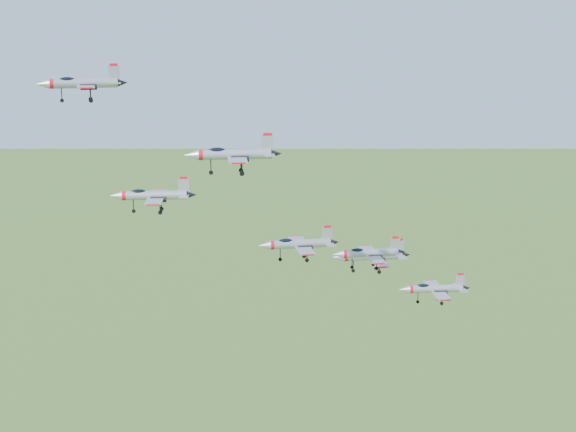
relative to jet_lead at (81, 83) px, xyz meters
name	(u,v)px	position (x,y,z in m)	size (l,w,h in m)	color
jet_lead	(81,83)	(0.00, 0.00, 0.00)	(13.52, 11.21, 3.61)	#9599A0
jet_left_high	(152,195)	(7.47, -14.80, -14.69)	(12.05, 10.23, 3.27)	#9599A0
jet_right_high	(232,154)	(14.03, -33.60, -6.37)	(11.61, 9.80, 3.13)	#9599A0
jet_left_low	(298,244)	(32.18, -6.83, -26.15)	(13.49, 11.29, 3.61)	#9599A0
jet_right_low	(368,253)	(37.50, -22.32, -23.98)	(11.07, 9.31, 2.97)	#9599A0
jet_trail	(370,256)	(42.65, -12.27, -27.71)	(12.86, 10.83, 3.46)	#9599A0
jet_extra	(434,289)	(62.77, 1.95, -40.07)	(13.67, 11.58, 3.70)	#9599A0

